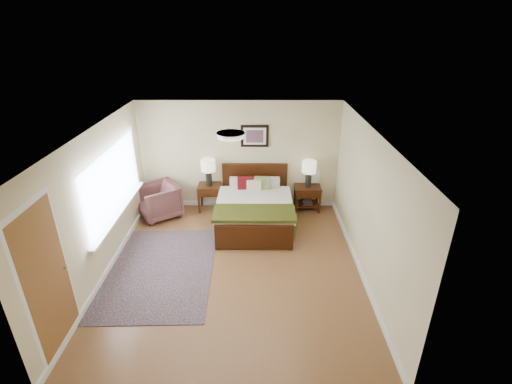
# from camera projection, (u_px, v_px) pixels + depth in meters

# --- Properties ---
(floor) EXTENTS (5.00, 5.00, 0.00)m
(floor) POSITION_uv_depth(u_px,v_px,m) (234.00, 267.00, 6.69)
(floor) COLOR brown
(floor) RESTS_ON ground
(back_wall) EXTENTS (4.50, 0.04, 2.50)m
(back_wall) POSITION_uv_depth(u_px,v_px,m) (239.00, 156.00, 8.43)
(back_wall) COLOR beige
(back_wall) RESTS_ON ground
(front_wall) EXTENTS (4.50, 0.04, 2.50)m
(front_wall) POSITION_uv_depth(u_px,v_px,m) (218.00, 314.00, 3.90)
(front_wall) COLOR beige
(front_wall) RESTS_ON ground
(left_wall) EXTENTS (0.04, 5.00, 2.50)m
(left_wall) POSITION_uv_depth(u_px,v_px,m) (98.00, 205.00, 6.17)
(left_wall) COLOR beige
(left_wall) RESTS_ON ground
(right_wall) EXTENTS (0.04, 5.00, 2.50)m
(right_wall) POSITION_uv_depth(u_px,v_px,m) (368.00, 206.00, 6.16)
(right_wall) COLOR beige
(right_wall) RESTS_ON ground
(ceiling) EXTENTS (4.50, 5.00, 0.02)m
(ceiling) POSITION_uv_depth(u_px,v_px,m) (230.00, 133.00, 5.64)
(ceiling) COLOR white
(ceiling) RESTS_ON back_wall
(window) EXTENTS (0.11, 2.72, 1.32)m
(window) POSITION_uv_depth(u_px,v_px,m) (115.00, 182.00, 6.75)
(window) COLOR silver
(window) RESTS_ON left_wall
(door) EXTENTS (0.06, 1.00, 2.18)m
(door) POSITION_uv_depth(u_px,v_px,m) (48.00, 281.00, 4.66)
(door) COLOR silver
(door) RESTS_ON ground
(ceil_fixture) EXTENTS (0.44, 0.44, 0.08)m
(ceil_fixture) POSITION_uv_depth(u_px,v_px,m) (231.00, 135.00, 5.65)
(ceil_fixture) COLOR white
(ceil_fixture) RESTS_ON ceiling
(bed) EXTENTS (1.62, 1.95, 1.05)m
(bed) POSITION_uv_depth(u_px,v_px,m) (254.00, 205.00, 7.88)
(bed) COLOR #371808
(bed) RESTS_ON ground
(wall_art) EXTENTS (0.62, 0.05, 0.50)m
(wall_art) POSITION_uv_depth(u_px,v_px,m) (255.00, 136.00, 8.20)
(wall_art) COLOR black
(wall_art) RESTS_ON back_wall
(nightstand_left) EXTENTS (0.52, 0.47, 0.62)m
(nightstand_left) POSITION_uv_depth(u_px,v_px,m) (209.00, 190.00, 8.52)
(nightstand_left) COLOR #371808
(nightstand_left) RESTS_ON ground
(nightstand_right) EXTENTS (0.59, 0.44, 0.59)m
(nightstand_right) POSITION_uv_depth(u_px,v_px,m) (307.00, 196.00, 8.58)
(nightstand_right) COLOR #371808
(nightstand_right) RESTS_ON ground
(lamp_left) EXTENTS (0.32, 0.32, 0.61)m
(lamp_left) POSITION_uv_depth(u_px,v_px,m) (208.00, 168.00, 8.31)
(lamp_left) COLOR black
(lamp_left) RESTS_ON nightstand_left
(lamp_right) EXTENTS (0.32, 0.32, 0.61)m
(lamp_right) POSITION_uv_depth(u_px,v_px,m) (309.00, 169.00, 8.32)
(lamp_right) COLOR black
(lamp_right) RESTS_ON nightstand_right
(armchair) EXTENTS (1.16, 1.15, 0.77)m
(armchair) POSITION_uv_depth(u_px,v_px,m) (159.00, 201.00, 8.28)
(armchair) COLOR brown
(armchair) RESTS_ON ground
(rug_persian) EXTENTS (1.97, 2.73, 0.01)m
(rug_persian) POSITION_uv_depth(u_px,v_px,m) (159.00, 270.00, 6.62)
(rug_persian) COLOR #0B113B
(rug_persian) RESTS_ON ground
(rug_navy) EXTENTS (0.95, 1.26, 0.01)m
(rug_navy) POSITION_uv_depth(u_px,v_px,m) (280.00, 225.00, 8.07)
(rug_navy) COLOR black
(rug_navy) RESTS_ON ground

